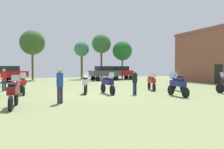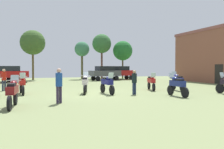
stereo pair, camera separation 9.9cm
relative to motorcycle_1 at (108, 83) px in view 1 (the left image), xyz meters
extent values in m
cube|color=#788553|center=(-0.51, 0.39, -0.74)|extent=(44.00, 52.00, 0.02)
cube|color=black|center=(14.52, 4.76, 0.35)|extent=(0.08, 1.20, 2.20)
cylinder|color=black|center=(0.07, -0.76, -0.40)|extent=(0.18, 0.66, 0.66)
cylinder|color=black|center=(-0.08, 0.81, -0.40)|extent=(0.18, 0.66, 0.66)
cube|color=navy|center=(0.00, 0.03, 0.10)|extent=(0.49, 1.37, 0.36)
ellipsoid|color=navy|center=(0.03, -0.27, 0.38)|extent=(0.36, 0.51, 0.24)
cube|color=black|center=(-0.03, 0.26, 0.34)|extent=(0.35, 0.59, 0.12)
cube|color=silver|center=(0.06, -0.61, 0.56)|extent=(0.37, 0.19, 0.39)
cylinder|color=#B7B7BC|center=(0.05, -0.51, 0.50)|extent=(0.62, 0.09, 0.04)
cylinder|color=black|center=(-5.48, 0.97, -0.40)|extent=(0.21, 0.67, 0.66)
cylinder|color=black|center=(-5.69, 2.56, -0.40)|extent=(0.21, 0.67, 0.66)
cube|color=red|center=(-5.58, 1.76, 0.11)|extent=(0.54, 1.39, 0.36)
ellipsoid|color=red|center=(-5.54, 1.46, 0.39)|extent=(0.38, 0.52, 0.24)
cube|color=black|center=(-5.61, 2.00, 0.35)|extent=(0.37, 0.59, 0.12)
cube|color=silver|center=(-5.50, 1.13, 0.57)|extent=(0.38, 0.20, 0.39)
cylinder|color=#B7B7BC|center=(-5.51, 1.23, 0.51)|extent=(0.62, 0.12, 0.04)
cylinder|color=black|center=(-1.17, 1.46, -0.41)|extent=(0.30, 0.66, 0.65)
cylinder|color=black|center=(-1.61, -0.02, -0.41)|extent=(0.30, 0.66, 0.65)
cube|color=silver|center=(-1.39, 0.72, 0.10)|extent=(0.72, 1.36, 0.36)
ellipsoid|color=silver|center=(-1.31, 1.00, 0.38)|extent=(0.44, 0.55, 0.24)
cube|color=black|center=(-1.46, 0.50, 0.34)|extent=(0.45, 0.62, 0.12)
cube|color=silver|center=(-1.22, 1.32, 0.56)|extent=(0.39, 0.25, 0.39)
cylinder|color=#B7B7BC|center=(-1.24, 1.22, 0.50)|extent=(0.60, 0.21, 0.04)
cylinder|color=black|center=(7.70, -2.26, -0.40)|extent=(0.21, 0.67, 0.66)
cube|color=silver|center=(7.73, -2.42, 0.57)|extent=(0.38, 0.20, 0.39)
cylinder|color=#B7B7BC|center=(7.74, -2.52, 0.51)|extent=(0.62, 0.12, 0.04)
cylinder|color=black|center=(-5.69, -2.91, -0.41)|extent=(0.17, 0.65, 0.64)
cylinder|color=black|center=(-5.82, -4.53, -0.41)|extent=(0.17, 0.65, 0.64)
cube|color=maroon|center=(-5.76, -3.72, 0.09)|extent=(0.47, 1.41, 0.36)
ellipsoid|color=maroon|center=(-5.73, -3.41, 0.37)|extent=(0.36, 0.50, 0.24)
cube|color=black|center=(-5.77, -3.96, 0.33)|extent=(0.34, 0.58, 0.12)
cube|color=silver|center=(-5.70, -3.06, 0.55)|extent=(0.37, 0.18, 0.39)
cylinder|color=#B7B7BC|center=(-5.71, -3.17, 0.49)|extent=(0.62, 0.08, 0.04)
cylinder|color=black|center=(3.99, 0.58, -0.43)|extent=(0.27, 0.61, 0.60)
cylinder|color=black|center=(4.41, 2.13, -0.43)|extent=(0.27, 0.61, 0.60)
cube|color=red|center=(4.20, 1.35, 0.05)|extent=(0.71, 1.41, 0.36)
ellipsoid|color=red|center=(4.12, 1.06, 0.33)|extent=(0.44, 0.55, 0.24)
cube|color=black|center=(4.26, 1.58, 0.29)|extent=(0.44, 0.62, 0.12)
cube|color=silver|center=(4.03, 0.73, 0.51)|extent=(0.39, 0.24, 0.39)
cylinder|color=#B7B7BC|center=(4.06, 0.83, 0.45)|extent=(0.61, 0.20, 0.04)
cylinder|color=black|center=(3.80, -1.97, -0.41)|extent=(0.13, 0.65, 0.65)
cylinder|color=black|center=(3.76, -3.53, -0.41)|extent=(0.13, 0.65, 0.65)
cube|color=navy|center=(3.78, -2.75, 0.09)|extent=(0.39, 1.34, 0.36)
ellipsoid|color=navy|center=(3.79, -2.45, 0.37)|extent=(0.33, 0.49, 0.24)
cube|color=black|center=(3.77, -2.98, 0.33)|extent=(0.31, 0.57, 0.12)
cube|color=silver|center=(3.79, -2.12, 0.55)|extent=(0.36, 0.16, 0.39)
cylinder|color=#B7B7BC|center=(3.79, -2.22, 0.49)|extent=(0.62, 0.05, 0.04)
cylinder|color=black|center=(6.03, 0.95, -0.39)|extent=(0.22, 0.69, 0.68)
cylinder|color=black|center=(5.81, -0.52, -0.39)|extent=(0.22, 0.69, 0.68)
cube|color=navy|center=(5.92, 0.21, 0.13)|extent=(0.55, 1.30, 0.36)
ellipsoid|color=navy|center=(5.96, 0.49, 0.41)|extent=(0.39, 0.52, 0.24)
cube|color=black|center=(5.89, -0.01, 0.37)|extent=(0.38, 0.60, 0.12)
cube|color=silver|center=(6.01, 0.80, 0.59)|extent=(0.38, 0.20, 0.39)
cylinder|color=#B7B7BC|center=(5.99, 0.71, 0.53)|extent=(0.62, 0.13, 0.04)
cylinder|color=black|center=(-7.65, 16.40, -0.41)|extent=(0.66, 0.27, 0.64)
cylinder|color=black|center=(-7.77, 17.83, -0.41)|extent=(0.66, 0.27, 0.64)
cylinder|color=black|center=(-5.96, 14.13, -0.41)|extent=(0.65, 0.24, 0.64)
cylinder|color=black|center=(-6.02, 15.57, -0.41)|extent=(0.65, 0.24, 0.64)
cube|color=#A11312|center=(-7.45, 14.80, 0.28)|extent=(4.37, 1.97, 0.75)
cube|color=black|center=(-7.45, 14.80, 0.96)|extent=(2.42, 1.67, 0.61)
cylinder|color=black|center=(3.41, 14.37, -0.41)|extent=(0.67, 0.34, 0.64)
cylinder|color=black|center=(3.12, 15.78, -0.41)|extent=(0.67, 0.34, 0.64)
cylinder|color=black|center=(6.27, 14.95, -0.41)|extent=(0.67, 0.34, 0.64)
cylinder|color=black|center=(5.99, 16.36, -0.41)|extent=(0.67, 0.34, 0.64)
cube|color=#464950|center=(4.70, 15.36, 0.28)|extent=(4.57, 2.62, 0.75)
cube|color=black|center=(4.70, 15.36, 0.96)|extent=(2.63, 2.02, 0.61)
cylinder|color=black|center=(5.95, 15.58, -0.41)|extent=(0.65, 0.27, 0.64)
cylinder|color=black|center=(5.84, 17.01, -0.41)|extent=(0.65, 0.27, 0.64)
cylinder|color=black|center=(8.87, 15.80, -0.41)|extent=(0.65, 0.27, 0.64)
cylinder|color=black|center=(8.76, 17.23, -0.41)|extent=(0.65, 0.27, 0.64)
cube|color=maroon|center=(7.36, 16.41, 0.28)|extent=(4.42, 2.12, 0.75)
cube|color=black|center=(7.36, 16.41, 0.96)|extent=(2.48, 1.76, 0.61)
cylinder|color=#1F2D4D|center=(1.70, -0.91, -0.33)|extent=(0.14, 0.14, 0.80)
cylinder|color=#1F2D4D|center=(1.54, -0.98, -0.33)|extent=(0.14, 0.14, 0.80)
cylinder|color=black|center=(1.62, -0.95, 0.38)|extent=(0.44, 0.44, 0.63)
sphere|color=tan|center=(1.62, -0.95, 0.81)|extent=(0.22, 0.22, 0.22)
cylinder|color=#262D41|center=(-7.07, 4.52, -0.32)|extent=(0.14, 0.14, 0.83)
cylinder|color=#262D41|center=(-6.91, 4.57, -0.32)|extent=(0.14, 0.14, 0.83)
cylinder|color=#B51F12|center=(-6.99, 4.55, 0.43)|extent=(0.42, 0.42, 0.66)
sphere|color=tan|center=(-6.99, 4.55, 0.87)|extent=(0.23, 0.23, 0.23)
cylinder|color=#312641|center=(-3.69, -3.15, -0.30)|extent=(0.14, 0.14, 0.87)
cylinder|color=#312641|center=(-3.54, -3.07, -0.30)|extent=(0.14, 0.14, 0.87)
cylinder|color=#1C4394|center=(-3.61, -3.11, 0.48)|extent=(0.45, 0.45, 0.69)
sphere|color=tan|center=(-3.61, -3.11, 0.94)|extent=(0.24, 0.24, 0.24)
cylinder|color=brown|center=(5.88, 20.80, 1.77)|extent=(0.30, 0.30, 5.01)
sphere|color=#326632|center=(5.88, 20.80, 4.98)|extent=(3.10, 3.10, 3.10)
cylinder|color=#4D4828|center=(2.44, 20.05, 1.35)|extent=(0.33, 0.33, 4.17)
sphere|color=#39754E|center=(2.44, 20.05, 3.95)|extent=(2.29, 2.29, 2.29)
cylinder|color=brown|center=(-4.78, 20.12, 1.58)|extent=(0.28, 0.28, 4.63)
sphere|color=#385925|center=(-4.78, 20.12, 4.70)|extent=(3.56, 3.56, 3.56)
cylinder|color=#4D4429|center=(9.41, 20.40, 1.20)|extent=(0.26, 0.26, 3.88)
sphere|color=#21672A|center=(9.41, 20.40, 3.88)|extent=(3.26, 3.26, 3.26)
camera|label=1|loc=(-4.99, -14.92, 1.11)|focal=36.53mm
camera|label=2|loc=(-4.90, -14.95, 1.11)|focal=36.53mm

